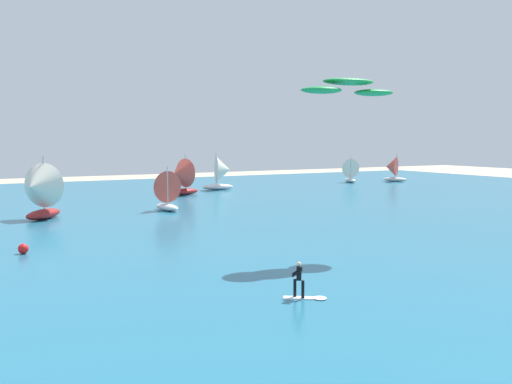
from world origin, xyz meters
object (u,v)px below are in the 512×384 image
sailboat_heeled_over (164,190)px  sailboat_far_left (181,176)px  sailboat_center_horizon (349,170)px  marker_buoy (23,249)px  sailboat_outermost (38,191)px  sailboat_near_shore (222,173)px  kite (348,87)px  sailboat_mid_right (392,169)px  kitesurfer (303,285)px

sailboat_heeled_over → sailboat_far_left: size_ratio=0.85×
sailboat_center_horizon → marker_buoy: 66.43m
sailboat_outermost → sailboat_near_shore: size_ratio=1.08×
sailboat_center_horizon → sailboat_heeled_over: 44.58m
kite → sailboat_heeled_over: 27.73m
sailboat_center_horizon → sailboat_near_shore: size_ratio=0.82×
sailboat_mid_right → marker_buoy: 71.43m
sailboat_mid_right → sailboat_center_horizon: bearing=163.0°
kitesurfer → sailboat_center_horizon: sailboat_center_horizon is taller
kite → sailboat_mid_right: 63.68m
kite → marker_buoy: (-17.65, 9.70, -9.94)m
kitesurfer → sailboat_mid_right: (52.66, 52.03, 1.52)m
sailboat_near_shore → sailboat_heeled_over: 23.68m
sailboat_heeled_over → marker_buoy: 22.79m
sailboat_outermost → sailboat_far_left: (19.30, 14.83, -0.18)m
marker_buoy → sailboat_outermost: bearing=77.8°
sailboat_outermost → sailboat_near_shore: sailboat_outermost is taller
sailboat_center_horizon → sailboat_far_left: sailboat_far_left is taller
kitesurfer → sailboat_heeled_over: sailboat_heeled_over is taller
sailboat_center_horizon → kitesurfer: bearing=-129.9°
sailboat_far_left → sailboat_mid_right: size_ratio=1.12×
sailboat_near_shore → sailboat_far_left: bearing=-150.4°
kite → sailboat_far_left: (4.98, 39.93, -7.88)m
sailboat_center_horizon → sailboat_heeled_over: sailboat_heeled_over is taller
kite → sailboat_near_shore: bearing=73.7°
sailboat_mid_right → kitesurfer: bearing=-135.3°
sailboat_heeled_over → sailboat_outermost: bearing=-173.9°
sailboat_mid_right → sailboat_outermost: bearing=-161.5°
kitesurfer → kite: size_ratio=0.29×
sailboat_outermost → sailboat_center_horizon: bearing=23.0°
kitesurfer → sailboat_mid_right: size_ratio=0.42×
sailboat_mid_right → sailboat_near_shore: bearing=-179.5°
kite → sailboat_far_left: 41.00m
sailboat_far_left → sailboat_center_horizon: bearing=12.3°
kitesurfer → sailboat_far_left: (13.08, 47.20, 1.78)m
sailboat_center_horizon → sailboat_far_left: 33.09m
kite → sailboat_heeled_over: kite is taller
kitesurfer → marker_buoy: size_ratio=3.01×
kite → sailboat_outermost: bearing=119.7°
sailboat_center_horizon → marker_buoy: sailboat_center_horizon is taller
kite → sailboat_outermost: size_ratio=1.18×
sailboat_near_shore → sailboat_far_left: (-8.04, -4.57, -0.00)m
kitesurfer → sailboat_far_left: size_ratio=0.37×
sailboat_outermost → sailboat_far_left: bearing=37.5°
marker_buoy → kite: bearing=-28.8°
marker_buoy → sailboat_near_shore: bearing=48.6°
sailboat_heeled_over → kite: bearing=-85.2°
sailboat_far_left → sailboat_near_shore: bearing=29.6°
sailboat_near_shore → sailboat_center_horizon: bearing=5.8°
marker_buoy → sailboat_center_horizon: bearing=34.1°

